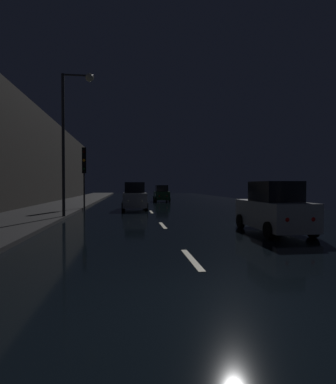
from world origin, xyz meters
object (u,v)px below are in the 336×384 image
Objects in this scene: car_distant_taillights at (162,194)px; car_parked_right_near at (274,209)px; traffic_light_far_left at (84,165)px; streetlamp_overhead at (71,124)px; car_approaching_headlights at (134,197)px.

car_distant_taillights is 23.79m from car_parked_right_near.
traffic_light_far_left is 6.58m from streetlamp_overhead.
car_parked_right_near is (5.11, -12.30, -0.04)m from car_approaching_headlights.
car_parked_right_near is at bearing -34.73° from streetlamp_overhead.
car_distant_taillights is (6.78, 17.76, -4.31)m from streetlamp_overhead.
car_approaching_headlights reaches higher than car_distant_taillights.
streetlamp_overhead is at bearing -28.88° from car_approaching_headlights.
car_parked_right_near reaches higher than car_distant_taillights.
traffic_light_far_left reaches higher than car_distant_taillights.
traffic_light_far_left reaches higher than car_approaching_headlights.
streetlamp_overhead is 2.15× the size of car_distant_taillights.
car_distant_taillights is (7.01, 11.44, -2.50)m from traffic_light_far_left.
car_approaching_headlights is 1.11× the size of car_distant_taillights.
traffic_light_far_left is at bearing 92.07° from streetlamp_overhead.
streetlamp_overhead is at bearing 55.27° from car_parked_right_near.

